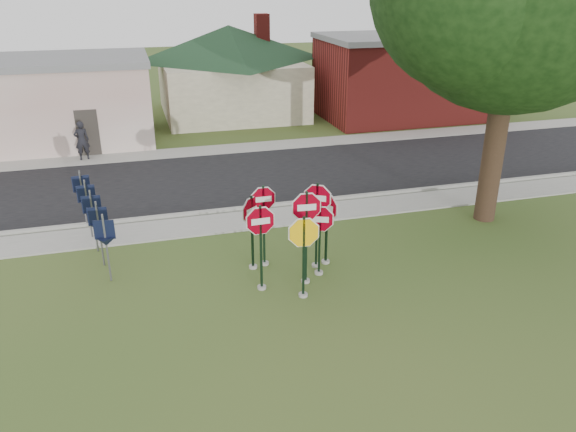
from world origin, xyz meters
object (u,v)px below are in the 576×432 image
object	(u,v)px
pedestrian	(82,140)
stop_sign_center	(306,224)
stop_sign_yellow	(304,246)
stop_sign_left	(261,236)

from	to	relation	value
pedestrian	stop_sign_center	bearing A→B (deg)	105.01
stop_sign_yellow	stop_sign_left	distance (m)	1.18
stop_sign_center	stop_sign_left	bearing A→B (deg)	-179.30
stop_sign_center	stop_sign_left	size ratio (longest dim) A/B	1.10
stop_sign_yellow	pedestrian	bearing A→B (deg)	113.55
stop_sign_yellow	pedestrian	world-z (taller)	stop_sign_yellow
pedestrian	stop_sign_yellow	bearing A→B (deg)	102.95
stop_sign_center	pedestrian	size ratio (longest dim) A/B	1.56
pedestrian	stop_sign_left	bearing A→B (deg)	100.52
stop_sign_center	stop_sign_yellow	bearing A→B (deg)	-112.22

